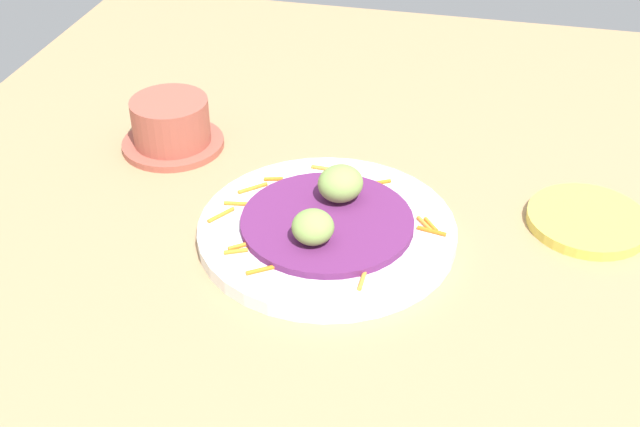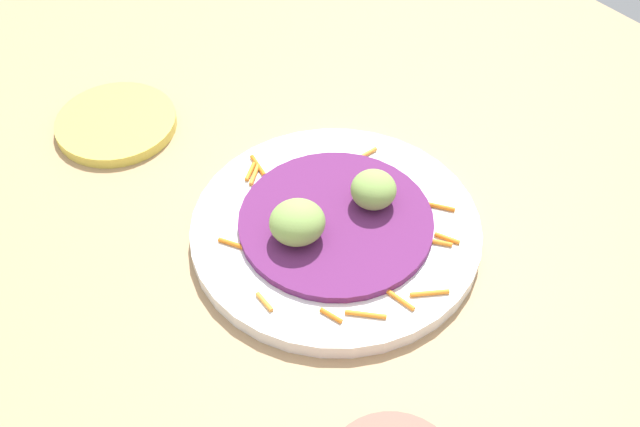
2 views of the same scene
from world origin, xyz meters
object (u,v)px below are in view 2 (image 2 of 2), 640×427
guac_scoop_left (297,222)px  guac_scoop_center (374,190)px  main_plate (336,230)px  side_plate_small (116,123)px

guac_scoop_left → guac_scoop_center: bearing=172.5°
main_plate → guac_scoop_center: guac_scoop_center is taller
guac_scoop_center → side_plate_small: (11.82, -25.68, -3.26)cm
main_plate → side_plate_small: size_ratio=2.11×
guac_scoop_center → side_plate_small: guac_scoop_center is taller
guac_scoop_left → main_plate: bearing=172.5°
guac_scoop_left → side_plate_small: bearing=-80.3°
side_plate_small → main_plate: bearing=107.7°
main_plate → guac_scoop_left: (3.81, -0.50, 3.26)cm
main_plate → guac_scoop_center: size_ratio=6.35×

